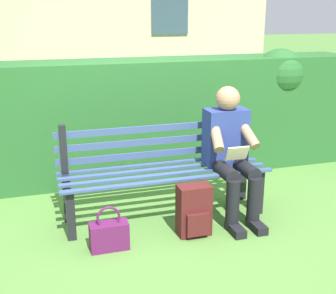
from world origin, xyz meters
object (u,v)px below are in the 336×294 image
Objects in this scene: person_seated at (230,149)px; backpack at (194,211)px; handbag at (109,235)px; park_bench at (162,168)px.

backpack is at bearing 32.61° from person_seated.
backpack is 0.73m from handbag.
person_seated is at bearing 163.00° from park_bench.
park_bench is 0.64m from person_seated.
park_bench is 5.09× the size of handbag.
park_bench is 4.25× the size of backpack.
person_seated is 3.21× the size of handbag.
park_bench reaches higher than backpack.
backpack is 1.20× the size of handbag.
handbag is at bearing 15.37° from person_seated.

